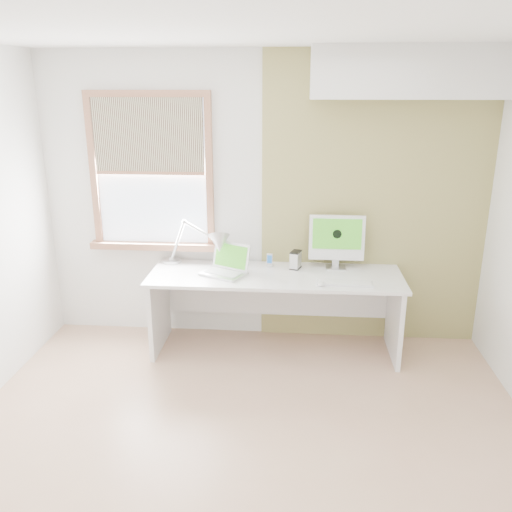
# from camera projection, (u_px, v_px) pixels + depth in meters

# --- Properties ---
(room) EXTENTS (4.04, 3.54, 2.64)m
(room) POSITION_uv_depth(u_px,v_px,m) (242.00, 262.00, 3.10)
(room) COLOR tan
(room) RESTS_ON ground
(accent_wall) EXTENTS (2.00, 0.02, 2.60)m
(accent_wall) POSITION_uv_depth(u_px,v_px,m) (374.00, 203.00, 4.68)
(accent_wall) COLOR #999551
(accent_wall) RESTS_ON room
(soffit) EXTENTS (1.60, 0.40, 0.42)m
(soffit) POSITION_uv_depth(u_px,v_px,m) (412.00, 72.00, 4.17)
(soffit) COLOR white
(soffit) RESTS_ON room
(window) EXTENTS (1.20, 0.14, 1.42)m
(window) POSITION_uv_depth(u_px,v_px,m) (151.00, 173.00, 4.73)
(window) COLOR #905D44
(window) RESTS_ON room
(desk) EXTENTS (2.20, 0.70, 0.73)m
(desk) POSITION_uv_depth(u_px,v_px,m) (275.00, 293.00, 4.70)
(desk) COLOR white
(desk) RESTS_ON room
(desk_lamp) EXTENTS (0.70, 0.43, 0.42)m
(desk_lamp) POSITION_uv_depth(u_px,v_px,m) (210.00, 245.00, 4.66)
(desk_lamp) COLOR silver
(desk_lamp) RESTS_ON desk
(laptop) EXTENTS (0.46, 0.42, 0.26)m
(laptop) POSITION_uv_depth(u_px,v_px,m) (227.00, 266.00, 4.59)
(laptop) COLOR silver
(laptop) RESTS_ON desk
(phone_dock) EXTENTS (0.07, 0.07, 0.12)m
(phone_dock) POSITION_uv_depth(u_px,v_px,m) (270.00, 263.00, 4.77)
(phone_dock) COLOR silver
(phone_dock) RESTS_ON desk
(external_drive) EXTENTS (0.11, 0.14, 0.16)m
(external_drive) POSITION_uv_depth(u_px,v_px,m) (296.00, 260.00, 4.71)
(external_drive) COLOR silver
(external_drive) RESTS_ON desk
(imac) EXTENTS (0.49, 0.16, 0.48)m
(imac) POSITION_uv_depth(u_px,v_px,m) (337.00, 239.00, 4.67)
(imac) COLOR silver
(imac) RESTS_ON desk
(keyboard) EXTENTS (0.47, 0.15, 0.02)m
(keyboard) POSITION_uv_depth(u_px,v_px,m) (345.00, 283.00, 4.35)
(keyboard) COLOR white
(keyboard) RESTS_ON desk
(mouse) EXTENTS (0.08, 0.11, 0.03)m
(mouse) POSITION_uv_depth(u_px,v_px,m) (321.00, 284.00, 4.31)
(mouse) COLOR white
(mouse) RESTS_ON desk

